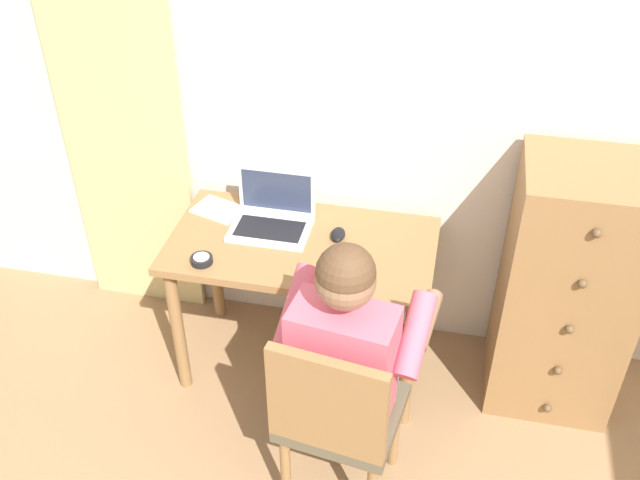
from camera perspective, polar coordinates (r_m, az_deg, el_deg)
name	(u,v)px	position (r m, az deg, el deg)	size (l,w,h in m)	color
wall_back	(453,99)	(3.01, 10.50, 10.93)	(4.80, 0.05, 2.50)	beige
curtain_panel	(117,102)	(3.36, -15.80, 10.49)	(0.59, 0.03, 2.25)	#CCB77A
desk	(302,263)	(3.09, -1.42, -1.83)	(1.12, 0.61, 0.71)	olive
dresser	(566,290)	(3.17, 18.89, -3.73)	(0.52, 0.49, 1.16)	olive
chair	(337,415)	(2.66, 1.33, -13.70)	(0.47, 0.46, 0.87)	brown
person_seated	(353,345)	(2.64, 2.63, -8.29)	(0.58, 0.62, 1.18)	#6B84AD
laptop	(273,216)	(3.10, -3.78, 1.93)	(0.34, 0.25, 0.24)	silver
computer_mouse	(338,234)	(3.05, 1.45, 0.45)	(0.06, 0.10, 0.03)	black
desk_clock	(202,260)	(2.95, -9.35, -1.55)	(0.09, 0.09, 0.03)	black
notebook_pad	(218,210)	(3.25, -8.06, 2.39)	(0.21, 0.15, 0.01)	silver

